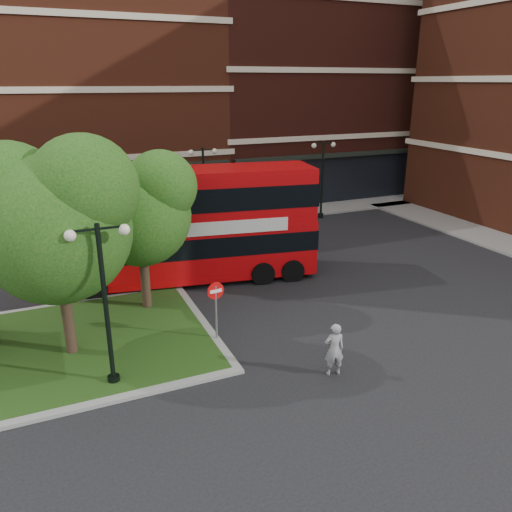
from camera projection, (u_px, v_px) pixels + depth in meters
name	position (u px, v px, depth m)	size (l,w,h in m)	color
ground	(282.00, 350.00, 16.81)	(120.00, 120.00, 0.00)	black
pavement_far	(165.00, 226.00, 31.07)	(44.00, 3.00, 0.12)	slate
terrace_far_left	(9.00, 107.00, 32.26)	(26.00, 12.00, 14.00)	maroon
terrace_far_right	(308.00, 89.00, 40.19)	(18.00, 12.00, 16.00)	#471911
traffic_island	(24.00, 355.00, 16.38)	(12.60, 7.60, 0.15)	gray
tree_island_west	(50.00, 214.00, 14.98)	(5.40, 4.71, 7.21)	#2D2116
tree_island_east	(137.00, 205.00, 18.44)	(4.46, 3.90, 6.29)	#2D2116
lamp_island	(105.00, 298.00, 13.98)	(1.72, 0.36, 5.00)	black
lamp_far_left	(204.00, 185.00, 29.17)	(1.72, 0.36, 5.00)	black
lamp_far_right	(322.00, 175.00, 32.18)	(1.72, 0.36, 5.00)	black
bus	(184.00, 218.00, 21.85)	(11.84, 4.47, 4.42)	#C2070B
woman	(334.00, 349.00, 15.17)	(0.63, 0.41, 1.73)	gray
car_silver	(114.00, 223.00, 29.26)	(1.62, 4.03, 1.37)	#B5B6BC
car_white	(224.00, 211.00, 31.81)	(1.61, 4.62, 1.52)	silver
no_entry_sign	(216.00, 300.00, 16.91)	(0.61, 0.12, 2.21)	slate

